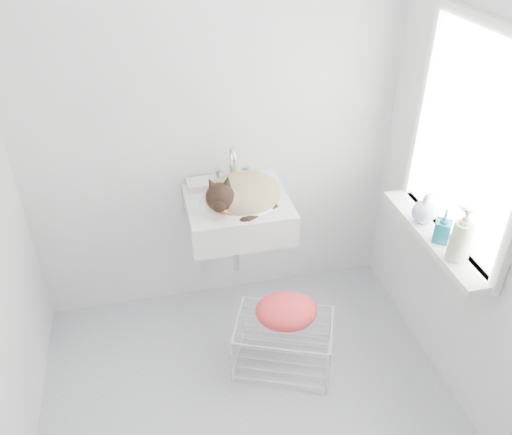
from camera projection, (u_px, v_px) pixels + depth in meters
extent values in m
cube|color=#A4A9B0|center=(251.00, 408.00, 2.77)|extent=(2.20, 2.00, 0.02)
cube|color=white|center=(212.00, 117.00, 2.90)|extent=(2.20, 0.02, 2.50)
cube|color=white|center=(493.00, 182.00, 2.29)|extent=(0.02, 2.00, 2.50)
cube|color=white|center=(470.00, 142.00, 2.39)|extent=(0.01, 0.80, 1.00)
cube|color=white|center=(467.00, 143.00, 2.39)|extent=(0.04, 0.90, 1.10)
cube|color=white|center=(434.00, 236.00, 2.67)|extent=(0.16, 0.88, 0.04)
cube|color=silver|center=(238.00, 200.00, 2.92)|extent=(0.58, 0.51, 0.23)
ellipsoid|color=tan|center=(243.00, 196.00, 2.90)|extent=(0.50, 0.45, 0.22)
sphere|color=black|center=(216.00, 190.00, 2.76)|extent=(0.19, 0.19, 0.16)
torus|color=red|center=(219.00, 197.00, 2.79)|extent=(0.16, 0.16, 0.06)
cube|color=silver|center=(283.00, 344.00, 2.96)|extent=(0.62, 0.54, 0.31)
ellipsoid|color=orange|center=(286.00, 317.00, 2.87)|extent=(0.38, 0.30, 0.14)
imported|color=beige|center=(456.00, 259.00, 2.48)|extent=(0.12, 0.12, 0.24)
imported|color=#116170|center=(440.00, 241.00, 2.60)|extent=(0.11, 0.11, 0.17)
imported|color=silver|center=(422.00, 221.00, 2.75)|extent=(0.16, 0.16, 0.16)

